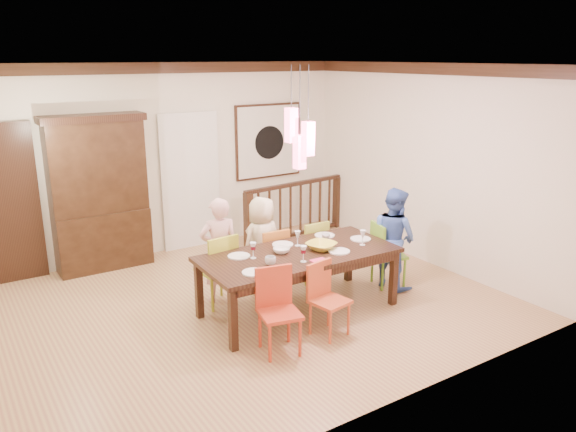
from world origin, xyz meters
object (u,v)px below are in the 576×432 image
china_hutch (99,193)px  balustrade (296,209)px  person_end_right (393,238)px  person_far_left (219,250)px  chair_end_right (389,250)px  chair_far_left (216,264)px  person_far_mid (262,243)px  dining_table (299,258)px

china_hutch → balustrade: size_ratio=1.07×
balustrade → china_hutch: bearing=167.9°
china_hutch → person_end_right: size_ratio=1.64×
balustrade → person_end_right: 2.47m
china_hutch → person_far_left: china_hutch is taller
chair_end_right → person_far_left: 2.26m
chair_end_right → person_end_right: size_ratio=0.65×
chair_end_right → china_hutch: bearing=63.9°
chair_far_left → person_far_mid: size_ratio=0.74×
chair_far_left → chair_end_right: 2.32m
dining_table → person_end_right: person_end_right is taller
dining_table → person_end_right: bearing=0.3°
chair_end_right → person_end_right: bearing=-132.0°
chair_end_right → china_hutch: china_hutch is taller
chair_far_left → person_end_right: size_ratio=0.68×
china_hutch → person_far_mid: china_hutch is taller
dining_table → china_hutch: bearing=121.1°
chair_far_left → person_end_right: bearing=155.2°
dining_table → chair_far_left: chair_far_left is taller
chair_far_left → balustrade: balustrade is taller
person_far_mid → china_hutch: bearing=-57.6°
balustrade → person_far_mid: size_ratio=1.67×
balustrade → person_far_mid: person_far_mid is taller
chair_far_left → dining_table: bearing=129.8°
balustrade → chair_far_left: bearing=-149.5°
balustrade → person_far_left: person_far_left is taller
chair_end_right → person_far_left: (-2.12, 0.79, 0.17)m
chair_end_right → person_far_mid: (-1.46, 0.85, 0.12)m
person_end_right → chair_end_right: bearing=27.2°
chair_far_left → chair_end_right: size_ratio=1.05×
chair_end_right → person_far_left: bearing=86.1°
dining_table → person_far_left: person_far_left is taller
china_hutch → balustrade: bearing=-6.3°
dining_table → person_end_right: 1.49m
dining_table → chair_end_right: chair_end_right is taller
chair_far_left → china_hutch: china_hutch is taller
person_end_right → person_far_left: bearing=64.6°
person_far_mid → chair_end_right: bearing=142.9°
dining_table → person_far_mid: person_far_mid is taller
person_far_left → dining_table: bearing=142.8°
chair_far_left → person_far_left: (0.09, 0.07, 0.14)m
balustrade → person_end_right: person_end_right is taller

